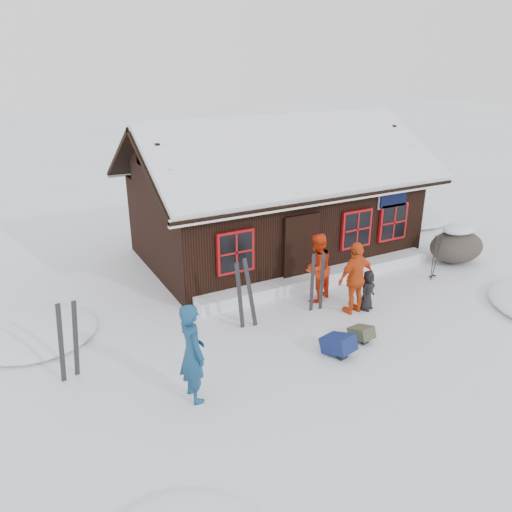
% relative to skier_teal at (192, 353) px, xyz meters
% --- Properties ---
extents(ground, '(120.00, 120.00, 0.00)m').
position_rel_skier_teal_xyz_m(ground, '(3.61, 0.88, -0.97)').
color(ground, white).
rests_on(ground, ground).
extents(mountain_hut, '(8.90, 6.09, 4.42)m').
position_rel_skier_teal_xyz_m(mountain_hut, '(5.12, 5.86, 0.60)').
color(mountain_hut, black).
rests_on(mountain_hut, ground).
extents(snow_drift, '(7.60, 0.60, 0.35)m').
position_rel_skier_teal_xyz_m(snow_drift, '(5.11, 3.13, -0.80)').
color(snow_drift, white).
rests_on(snow_drift, ground).
extents(snow_mounds, '(20.60, 13.20, 0.48)m').
position_rel_skier_teal_xyz_m(snow_mounds, '(5.27, 2.74, -0.97)').
color(snow_mounds, white).
rests_on(snow_mounds, ground).
extents(skier_teal, '(0.50, 0.73, 1.95)m').
position_rel_skier_teal_xyz_m(skier_teal, '(0.00, 0.00, 0.00)').
color(skier_teal, navy).
rests_on(skier_teal, ground).
extents(skier_orange_left, '(1.10, 1.00, 1.83)m').
position_rel_skier_teal_xyz_m(skier_orange_left, '(4.35, 2.32, -0.06)').
color(skier_orange_left, red).
rests_on(skier_orange_left, ground).
extents(skier_orange_right, '(1.11, 0.52, 1.85)m').
position_rel_skier_teal_xyz_m(skier_orange_right, '(4.81, 1.30, -0.05)').
color(skier_orange_right, '#D54815').
rests_on(skier_orange_right, ground).
extents(skier_crouched, '(0.60, 0.51, 1.05)m').
position_rel_skier_teal_xyz_m(skier_crouched, '(5.18, 1.26, -0.45)').
color(skier_crouched, black).
rests_on(skier_crouched, ground).
extents(boulder, '(1.80, 1.35, 1.06)m').
position_rel_skier_teal_xyz_m(boulder, '(9.75, 2.46, -0.44)').
color(boulder, '#453D37').
rests_on(boulder, ground).
extents(ski_pair_left, '(0.50, 0.13, 1.70)m').
position_rel_skier_teal_xyz_m(ski_pair_left, '(-1.89, 1.77, -0.18)').
color(ski_pair_left, black).
rests_on(ski_pair_left, ground).
extents(ski_pair_mid, '(0.63, 0.20, 1.80)m').
position_rel_skier_teal_xyz_m(ski_pair_mid, '(2.04, 1.88, -0.12)').
color(ski_pair_mid, black).
rests_on(ski_pair_mid, ground).
extents(ski_pair_right, '(0.36, 0.09, 1.58)m').
position_rel_skier_teal_xyz_m(ski_pair_right, '(4.04, 1.84, -0.23)').
color(ski_pair_right, black).
rests_on(ski_pair_right, ground).
extents(ski_poles, '(0.24, 0.12, 1.37)m').
position_rel_skier_teal_xyz_m(ski_poles, '(8.11, 1.82, -0.33)').
color(ski_poles, black).
rests_on(ski_poles, ground).
extents(backpack_blue, '(0.62, 0.74, 0.35)m').
position_rel_skier_teal_xyz_m(backpack_blue, '(3.26, -0.10, -0.80)').
color(backpack_blue, navy).
rests_on(backpack_blue, ground).
extents(backpack_olive, '(0.43, 0.54, 0.28)m').
position_rel_skier_teal_xyz_m(backpack_olive, '(4.06, 0.10, -0.84)').
color(backpack_olive, '#404330').
rests_on(backpack_olive, ground).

